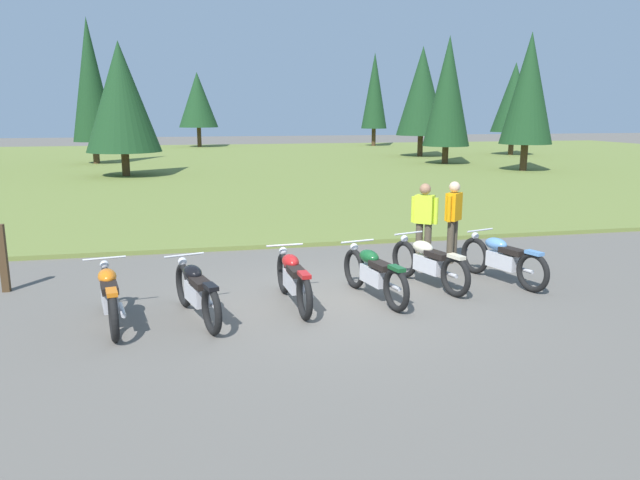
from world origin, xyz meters
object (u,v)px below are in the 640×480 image
(motorcycle_black, at_px, (196,291))
(motorcycle_sky_blue, at_px, (502,259))
(motorcycle_cream, at_px, (428,262))
(rider_checking_bike, at_px, (453,217))
(motorcycle_british_green, at_px, (374,273))
(trail_marker_post, at_px, (3,258))
(motorcycle_orange, at_px, (109,296))
(rider_near_row_end, at_px, (424,220))
(motorcycle_red, at_px, (293,279))

(motorcycle_black, distance_m, motorcycle_sky_blue, 5.51)
(motorcycle_cream, bearing_deg, motorcycle_black, -167.44)
(rider_checking_bike, bearing_deg, motorcycle_british_green, -138.73)
(trail_marker_post, bearing_deg, motorcycle_orange, -47.05)
(trail_marker_post, bearing_deg, motorcycle_black, -33.85)
(motorcycle_british_green, distance_m, motorcycle_cream, 1.26)
(motorcycle_orange, relative_size, motorcycle_sky_blue, 1.02)
(motorcycle_orange, relative_size, trail_marker_post, 1.77)
(motorcycle_black, height_order, motorcycle_cream, same)
(trail_marker_post, bearing_deg, motorcycle_sky_blue, -8.40)
(rider_near_row_end, bearing_deg, motorcycle_british_green, -131.10)
(motorcycle_orange, bearing_deg, motorcycle_british_green, 5.16)
(rider_checking_bike, distance_m, trail_marker_post, 8.40)
(motorcycle_sky_blue, bearing_deg, trail_marker_post, 171.60)
(motorcycle_british_green, xyz_separation_m, motorcycle_cream, (1.16, 0.49, 0.00))
(motorcycle_british_green, bearing_deg, motorcycle_orange, -174.84)
(motorcycle_red, distance_m, rider_near_row_end, 3.55)
(motorcycle_red, xyz_separation_m, motorcycle_british_green, (1.36, 0.05, 0.00))
(motorcycle_black, relative_size, motorcycle_cream, 1.00)
(motorcycle_black, height_order, motorcycle_red, same)
(motorcycle_orange, height_order, trail_marker_post, trail_marker_post)
(motorcycle_black, relative_size, trail_marker_post, 1.74)
(motorcycle_cream, distance_m, motorcycle_sky_blue, 1.41)
(motorcycle_cream, bearing_deg, trail_marker_post, 170.20)
(motorcycle_british_green, height_order, motorcycle_sky_blue, same)
(motorcycle_cream, xyz_separation_m, trail_marker_post, (-7.23, 1.25, 0.15))
(motorcycle_sky_blue, distance_m, trail_marker_post, 8.74)
(motorcycle_sky_blue, height_order, rider_near_row_end, rider_near_row_end)
(motorcycle_red, bearing_deg, rider_checking_bike, 29.55)
(trail_marker_post, bearing_deg, motorcycle_british_green, -16.00)
(motorcycle_orange, height_order, rider_near_row_end, rider_near_row_end)
(motorcycle_orange, distance_m, motorcycle_sky_blue, 6.73)
(rider_near_row_end, relative_size, trail_marker_post, 1.42)
(motorcycle_orange, xyz_separation_m, rider_near_row_end, (5.71, 2.21, 0.51))
(motorcycle_orange, distance_m, motorcycle_british_green, 4.12)
(motorcycle_black, bearing_deg, motorcycle_sky_blue, 9.08)
(rider_checking_bike, bearing_deg, motorcycle_red, -150.45)
(motorcycle_red, relative_size, rider_near_row_end, 1.26)
(motorcycle_orange, height_order, motorcycle_british_green, same)
(motorcycle_black, bearing_deg, motorcycle_orange, 178.39)
(motorcycle_orange, bearing_deg, rider_near_row_end, 21.17)
(motorcycle_black, xyz_separation_m, trail_marker_post, (-3.20, 2.15, 0.15))
(motorcycle_british_green, relative_size, motorcycle_cream, 1.02)
(motorcycle_sky_blue, bearing_deg, motorcycle_british_green, -169.77)
(rider_near_row_end, bearing_deg, motorcycle_sky_blue, -54.96)
(motorcycle_sky_blue, distance_m, rider_checking_bike, 1.67)
(motorcycle_british_green, distance_m, trail_marker_post, 6.32)
(motorcycle_sky_blue, relative_size, rider_near_row_end, 1.22)
(motorcycle_black, height_order, motorcycle_sky_blue, same)
(rider_checking_bike, bearing_deg, motorcycle_sky_blue, -80.54)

